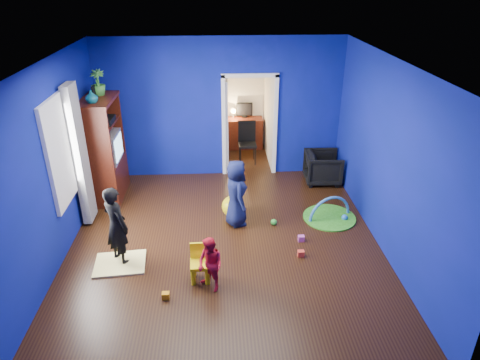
{
  "coord_description": "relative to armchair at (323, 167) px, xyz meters",
  "views": [
    {
      "loc": [
        -0.08,
        -5.78,
        4.02
      ],
      "look_at": [
        0.27,
        0.4,
        0.97
      ],
      "focal_mm": 32.0,
      "sensor_mm": 36.0,
      "label": 1
    }
  ],
  "objects": [
    {
      "name": "floor",
      "position": [
        -2.1,
        -2.2,
        -0.33
      ],
      "size": [
        5.0,
        5.5,
        0.01
      ],
      "primitive_type": "cube",
      "color": "black",
      "rests_on": "ground"
    },
    {
      "name": "ceiling",
      "position": [
        -2.1,
        -2.2,
        2.57
      ],
      "size": [
        5.0,
        5.5,
        0.01
      ],
      "primitive_type": "cube",
      "color": "white",
      "rests_on": "wall_back"
    },
    {
      "name": "wall_back",
      "position": [
        -2.1,
        0.55,
        1.12
      ],
      "size": [
        5.0,
        0.02,
        2.9
      ],
      "primitive_type": "cube",
      "color": "navy",
      "rests_on": "floor"
    },
    {
      "name": "wall_front",
      "position": [
        -2.1,
        -4.95,
        1.12
      ],
      "size": [
        5.0,
        0.02,
        2.9
      ],
      "primitive_type": "cube",
      "color": "navy",
      "rests_on": "floor"
    },
    {
      "name": "wall_left",
      "position": [
        -4.6,
        -2.2,
        1.12
      ],
      "size": [
        0.02,
        5.5,
        2.9
      ],
      "primitive_type": "cube",
      "color": "navy",
      "rests_on": "floor"
    },
    {
      "name": "wall_right",
      "position": [
        0.4,
        -2.2,
        1.12
      ],
      "size": [
        0.02,
        5.5,
        2.9
      ],
      "primitive_type": "cube",
      "color": "navy",
      "rests_on": "floor"
    },
    {
      "name": "alcove",
      "position": [
        -1.5,
        1.42,
        0.92
      ],
      "size": [
        1.0,
        1.75,
        2.5
      ],
      "primitive_type": null,
      "color": "silver",
      "rests_on": "floor"
    },
    {
      "name": "armchair",
      "position": [
        0.0,
        0.0,
        0.0
      ],
      "size": [
        0.75,
        0.73,
        0.66
      ],
      "primitive_type": "imported",
      "rotation": [
        0.0,
        0.0,
        1.53
      ],
      "color": "black",
      "rests_on": "floor"
    },
    {
      "name": "child_black",
      "position": [
        -3.71,
        -2.52,
        0.3
      ],
      "size": [
        0.54,
        0.53,
        1.26
      ],
      "primitive_type": "imported",
      "rotation": [
        0.0,
        0.0,
        2.4
      ],
      "color": "black",
      "rests_on": "floor"
    },
    {
      "name": "child_navy",
      "position": [
        -1.88,
        -1.54,
        0.27
      ],
      "size": [
        0.49,
        0.65,
        1.19
      ],
      "primitive_type": "imported",
      "rotation": [
        0.0,
        0.0,
        1.78
      ],
      "color": "#10173C",
      "rests_on": "floor"
    },
    {
      "name": "toddler_red",
      "position": [
        -2.32,
        -3.24,
        0.08
      ],
      "size": [
        0.5,
        0.5,
        0.82
      ],
      "primitive_type": "imported",
      "rotation": [
        0.0,
        0.0,
        -0.82
      ],
      "color": "red",
      "rests_on": "floor"
    },
    {
      "name": "vase",
      "position": [
        -4.32,
        -0.66,
        1.74
      ],
      "size": [
        0.28,
        0.28,
        0.22
      ],
      "primitive_type": "imported",
      "rotation": [
        0.0,
        0.0,
        -0.42
      ],
      "color": "#0D5F6B",
      "rests_on": "tv_armoire"
    },
    {
      "name": "potted_plant",
      "position": [
        -4.32,
        -0.14,
        1.86
      ],
      "size": [
        0.29,
        0.29,
        0.46
      ],
      "primitive_type": "imported",
      "rotation": [
        0.0,
        0.0,
        0.12
      ],
      "color": "green",
      "rests_on": "tv_armoire"
    },
    {
      "name": "tv_armoire",
      "position": [
        -4.32,
        -0.36,
        0.65
      ],
      "size": [
        0.58,
        1.14,
        1.96
      ],
      "primitive_type": "cube",
      "color": "#391709",
      "rests_on": "floor"
    },
    {
      "name": "crt_tv",
      "position": [
        -4.28,
        -0.36,
        0.69
      ],
      "size": [
        0.46,
        0.7,
        0.54
      ],
      "primitive_type": "cube",
      "color": "silver",
      "rests_on": "tv_armoire"
    },
    {
      "name": "yellow_blanket",
      "position": [
        -3.71,
        -2.62,
        -0.31
      ],
      "size": [
        0.8,
        0.66,
        0.03
      ],
      "primitive_type": "cube",
      "rotation": [
        0.0,
        0.0,
        0.09
      ],
      "color": "#F2E07A",
      "rests_on": "floor"
    },
    {
      "name": "hopper_ball",
      "position": [
        -1.93,
        -1.29,
        -0.13
      ],
      "size": [
        0.4,
        0.4,
        0.4
      ],
      "primitive_type": "sphere",
      "color": "yellow",
      "rests_on": "floor"
    },
    {
      "name": "kid_chair",
      "position": [
        -2.47,
        -3.04,
        -0.08
      ],
      "size": [
        0.29,
        0.29,
        0.5
      ],
      "primitive_type": "cube",
      "rotation": [
        0.0,
        0.0,
        0.04
      ],
      "color": "yellow",
      "rests_on": "floor"
    },
    {
      "name": "play_mat",
      "position": [
        -0.2,
        -1.47,
        -0.32
      ],
      "size": [
        0.94,
        0.94,
        0.03
      ],
      "primitive_type": "cylinder",
      "color": "#3E8F20",
      "rests_on": "floor"
    },
    {
      "name": "toy_arch",
      "position": [
        -0.2,
        -1.47,
        -0.31
      ],
      "size": [
        0.81,
        0.31,
        0.84
      ],
      "primitive_type": "torus",
      "rotation": [
        1.57,
        0.0,
        0.32
      ],
      "color": "#3F8CD8",
      "rests_on": "floor"
    },
    {
      "name": "window_left",
      "position": [
        -4.58,
        -1.85,
        1.22
      ],
      "size": [
        0.03,
        0.95,
        1.55
      ],
      "primitive_type": "cube",
      "color": "white",
      "rests_on": "wall_left"
    },
    {
      "name": "curtain",
      "position": [
        -4.47,
        -1.3,
        0.92
      ],
      "size": [
        0.14,
        0.42,
        2.4
      ],
      "primitive_type": "cube",
      "color": "slate",
      "rests_on": "floor"
    },
    {
      "name": "doorway",
      "position": [
        -1.5,
        0.55,
        0.72
      ],
      "size": [
        1.16,
        0.1,
        2.1
      ],
      "primitive_type": "cube",
      "color": "white",
      "rests_on": "floor"
    },
    {
      "name": "study_desk",
      "position": [
        -1.5,
        2.06,
        0.05
      ],
      "size": [
        0.88,
        0.44,
        0.75
      ],
      "primitive_type": "cube",
      "color": "#3D140A",
      "rests_on": "floor"
    },
    {
      "name": "desk_monitor",
      "position": [
        -1.5,
        2.18,
        0.62
      ],
      "size": [
        0.4,
        0.05,
        0.32
      ],
      "primitive_type": "cube",
      "color": "black",
      "rests_on": "study_desk"
    },
    {
      "name": "desk_lamp",
      "position": [
        -1.78,
        2.12,
        0.6
      ],
      "size": [
        0.14,
        0.14,
        0.14
      ],
      "primitive_type": "sphere",
      "color": "#FFD88C",
      "rests_on": "study_desk"
    },
    {
      "name": "folding_chair",
      "position": [
        -1.5,
        1.1,
        0.13
      ],
      "size": [
        0.4,
        0.4,
        0.92
      ],
      "primitive_type": "cube",
      "color": "black",
      "rests_on": "floor"
    },
    {
      "name": "book_shelf",
      "position": [
        -1.5,
        2.17,
        1.69
      ],
      "size": [
        0.88,
        0.24,
        0.04
      ],
      "primitive_type": "cube",
      "color": "white",
      "rests_on": "study_desk"
    },
    {
      "name": "toy_0",
      "position": [
        -0.92,
        -2.57,
        -0.28
      ],
      "size": [
        0.1,
        0.08,
        0.1
      ],
      "primitive_type": "cube",
      "color": "red",
      "rests_on": "floor"
    },
    {
      "name": "toy_1",
      "position": [
        0.05,
        -1.55,
        -0.27
      ],
      "size": [
        0.11,
        0.11,
        0.11
      ],
      "primitive_type": "sphere",
      "color": "#287FE6",
      "rests_on": "floor"
    },
    {
      "name": "toy_2",
      "position": [
        -2.94,
        -3.42,
        -0.28
      ],
      "size": [
        0.1,
        0.08,
        0.1
      ],
      "primitive_type": "cube",
      "color": "orange",
      "rests_on": "floor"
    },
    {
      "name": "toy_3",
      "position": [
        -1.23,
        -1.63,
        -0.27
      ],
      "size": [
        0.11,
        0.11,
        0.11
      ],
      "primitive_type": "sphere",
      "color": "green",
      "rests_on": "floor"
    },
    {
      "name": "toy_4",
      "position": [
        -0.84,
        -2.16,
        -0.28
      ],
      "size": [
        0.1,
        0.08,
        0.1
      ],
      "primitive_type": "cube",
      "color": "#BB4698",
      "rests_on": "floor"
    }
  ]
}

